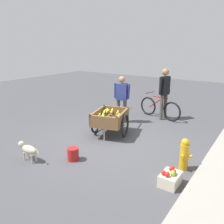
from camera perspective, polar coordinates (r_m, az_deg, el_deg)
ground_plane at (r=6.23m, az=0.34°, el=-7.15°), size 24.00×24.00×0.00m
fruit_cart at (r=6.55m, az=-0.51°, el=-1.84°), size 1.79×1.19×0.72m
vendor_person at (r=7.48m, az=2.40°, el=4.06°), size 0.29×0.52×1.51m
bicycle at (r=8.22m, az=11.52°, el=0.96°), size 0.54×1.63×0.85m
cyclist_person at (r=7.98m, az=12.68°, el=5.49°), size 0.51×0.27×1.71m
dog at (r=5.48m, az=-19.77°, el=-8.52°), size 0.19×0.67×0.40m
fire_hydrant at (r=5.02m, az=17.23°, el=-9.80°), size 0.25×0.25×0.67m
plastic_bucket at (r=5.31m, az=-9.48°, el=-10.06°), size 0.25×0.25×0.29m
apple_crate at (r=4.54m, az=14.01°, el=-15.40°), size 0.44×0.32×0.32m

